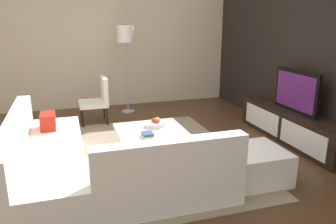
# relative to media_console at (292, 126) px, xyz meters

# --- Properties ---
(ground_plane) EXTENTS (14.00, 14.00, 0.00)m
(ground_plane) POSITION_rel_media_console_xyz_m (0.00, -2.40, -0.25)
(ground_plane) COLOR #4C301C
(feature_wall_back) EXTENTS (6.40, 0.12, 2.80)m
(feature_wall_back) POSITION_rel_media_console_xyz_m (0.00, 0.30, 1.15)
(feature_wall_back) COLOR black
(feature_wall_back) RESTS_ON ground
(side_wall_left) EXTENTS (0.12, 5.20, 2.80)m
(side_wall_left) POSITION_rel_media_console_xyz_m (-3.20, -2.20, 1.15)
(side_wall_left) COLOR beige
(side_wall_left) RESTS_ON ground
(area_rug) EXTENTS (3.37, 2.63, 0.01)m
(area_rug) POSITION_rel_media_console_xyz_m (-0.10, -2.40, -0.24)
(area_rug) COLOR gray
(area_rug) RESTS_ON ground
(media_console) EXTENTS (2.28, 0.48, 0.50)m
(media_console) POSITION_rel_media_console_xyz_m (0.00, 0.00, 0.00)
(media_console) COLOR black
(media_console) RESTS_ON ground
(television) EXTENTS (0.98, 0.06, 0.65)m
(television) POSITION_rel_media_console_xyz_m (0.00, 0.00, 0.58)
(television) COLOR black
(television) RESTS_ON media_console
(sectional_couch) EXTENTS (2.54, 2.43, 0.80)m
(sectional_couch) POSITION_rel_media_console_xyz_m (0.54, -3.26, 0.03)
(sectional_couch) COLOR white
(sectional_couch) RESTS_ON ground
(coffee_table) EXTENTS (1.03, 0.97, 0.38)m
(coffee_table) POSITION_rel_media_console_xyz_m (-0.10, -2.30, -0.05)
(coffee_table) COLOR black
(coffee_table) RESTS_ON ground
(accent_chair_near) EXTENTS (0.54, 0.52, 0.87)m
(accent_chair_near) POSITION_rel_media_console_xyz_m (-1.93, -2.86, 0.24)
(accent_chair_near) COLOR black
(accent_chair_near) RESTS_ON ground
(floor_lamp) EXTENTS (0.33, 0.33, 1.77)m
(floor_lamp) POSITION_rel_media_console_xyz_m (-2.49, -2.20, 1.26)
(floor_lamp) COLOR #A5A5AA
(floor_lamp) RESTS_ON ground
(ottoman) EXTENTS (0.70, 0.70, 0.40)m
(ottoman) POSITION_rel_media_console_xyz_m (0.98, -1.29, -0.05)
(ottoman) COLOR white
(ottoman) RESTS_ON ground
(fruit_bowl) EXTENTS (0.28, 0.28, 0.14)m
(fruit_bowl) POSITION_rel_media_console_xyz_m (-0.28, -2.19, 0.18)
(fruit_bowl) COLOR silver
(fruit_bowl) RESTS_ON coffee_table
(book_stack) EXTENTS (0.20, 0.14, 0.06)m
(book_stack) POSITION_rel_media_console_xyz_m (0.12, -2.42, 0.16)
(book_stack) COLOR #CCB78C
(book_stack) RESTS_ON coffee_table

